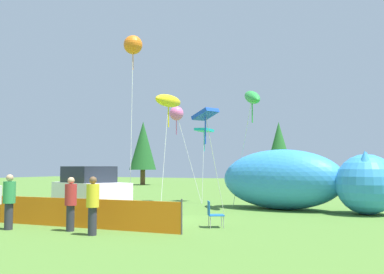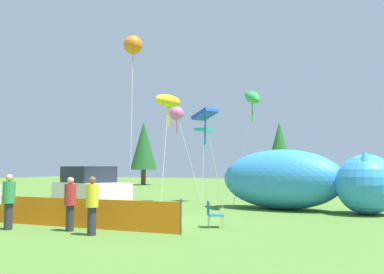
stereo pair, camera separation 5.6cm
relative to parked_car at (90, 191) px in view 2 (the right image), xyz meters
name	(u,v)px [view 2 (the right image)]	position (x,y,z in m)	size (l,w,h in m)	color
ground_plane	(140,220)	(2.95, -0.53, -1.05)	(120.00, 120.00, 0.00)	#4C752D
parked_car	(90,191)	(0.00, 0.00, 0.00)	(4.26, 3.06, 2.15)	white
folding_chair	(212,212)	(6.40, -1.26, -0.52)	(0.75, 0.75, 0.92)	#1959A5
inflatable_cat	(299,182)	(7.99, 5.99, 0.34)	(8.83, 4.19, 3.01)	#338CD8
safety_fence	(67,212)	(1.64, -3.33, -0.54)	(8.97, 0.43, 1.12)	orange
spectator_in_black_shirt	(9,199)	(0.30, -4.70, -0.02)	(0.41, 0.41, 1.88)	#2D2D38
spectator_in_red_shirt	(70,202)	(2.44, -4.08, -0.07)	(0.39, 0.39, 1.79)	#2D2D38
spectator_in_yellow_shirt	(92,203)	(3.65, -4.46, -0.05)	(0.40, 0.40, 1.83)	#2D2D38
kite_pink_octopus	(177,114)	(0.33, 7.75, 4.33)	(2.24, 0.87, 5.83)	silver
kite_green_fish	(252,97)	(5.86, 5.32, 4.59)	(2.62, 3.11, 6.32)	silver
kite_blue_box	(205,116)	(4.89, 1.61, 3.30)	(1.10, 1.66, 4.67)	silver
kite_teal_diamond	(204,131)	(1.78, 8.62, 3.28)	(1.05, 1.57, 4.51)	silver
kite_orange_flower	(133,45)	(0.25, 2.96, 7.34)	(1.34, 1.92, 8.90)	silver
kite_yellow_hero	(168,101)	(2.34, 2.96, 4.30)	(0.88, 2.78, 5.79)	silver
horizon_tree_east	(280,147)	(0.85, 31.71, 3.34)	(2.99, 2.99, 7.14)	brown
horizon_tree_west	(144,146)	(-14.65, 28.25, 3.59)	(3.16, 3.16, 7.55)	brown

